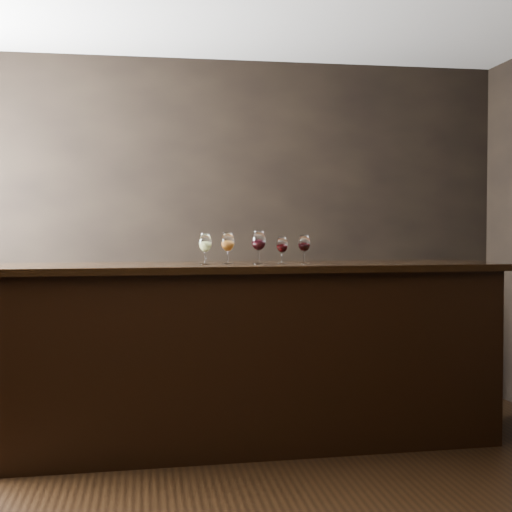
{
  "coord_description": "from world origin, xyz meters",
  "views": [
    {
      "loc": [
        -0.47,
        -3.58,
        1.4
      ],
      "look_at": [
        0.26,
        0.98,
        1.24
      ],
      "focal_mm": 50.0,
      "sensor_mm": 36.0,
      "label": 1
    }
  ],
  "objects": [
    {
      "name": "room_shell",
      "position": [
        -0.23,
        0.11,
        1.81
      ],
      "size": [
        5.02,
        4.52,
        2.81
      ],
      "color": "black",
      "rests_on": "ground"
    },
    {
      "name": "glass_red_a",
      "position": [
        0.27,
        0.96,
        1.33
      ],
      "size": [
        0.09,
        0.09,
        0.22
      ],
      "color": "white",
      "rests_on": "bar_top"
    },
    {
      "name": "bar_top",
      "position": [
        0.18,
        0.98,
        1.17
      ],
      "size": [
        3.4,
        0.91,
        0.04
      ],
      "primitive_type": "cube",
      "rotation": [
        0.0,
        0.0,
        0.04
      ],
      "color": "black",
      "rests_on": "bar_counter"
    },
    {
      "name": "back_bar_shelf",
      "position": [
        0.38,
        2.03,
        0.48
      ],
      "size": [
        2.67,
        0.4,
        0.96
      ],
      "primitive_type": "cube",
      "color": "black",
      "rests_on": "ground"
    },
    {
      "name": "glass_red_c",
      "position": [
        0.58,
        1.01,
        1.31
      ],
      "size": [
        0.08,
        0.08,
        0.19
      ],
      "color": "white",
      "rests_on": "bar_top"
    },
    {
      "name": "bar_counter",
      "position": [
        0.18,
        0.98,
        0.57
      ],
      "size": [
        3.29,
        0.83,
        1.14
      ],
      "primitive_type": "cube",
      "rotation": [
        0.0,
        0.0,
        0.04
      ],
      "color": "black",
      "rests_on": "ground"
    },
    {
      "name": "glass_amber",
      "position": [
        0.08,
        1.01,
        1.32
      ],
      "size": [
        0.09,
        0.09,
        0.2
      ],
      "color": "white",
      "rests_on": "bar_top"
    },
    {
      "name": "ground",
      "position": [
        0.0,
        0.0,
        0.0
      ],
      "size": [
        5.0,
        5.0,
        0.0
      ],
      "primitive_type": "plane",
      "color": "black",
      "rests_on": "ground"
    },
    {
      "name": "glass_white",
      "position": [
        -0.07,
        0.97,
        1.32
      ],
      "size": [
        0.08,
        0.08,
        0.2
      ],
      "color": "white",
      "rests_on": "bar_top"
    },
    {
      "name": "glass_red_b",
      "position": [
        0.43,
        0.99,
        1.31
      ],
      "size": [
        0.07,
        0.07,
        0.18
      ],
      "color": "white",
      "rests_on": "bar_top"
    }
  ]
}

